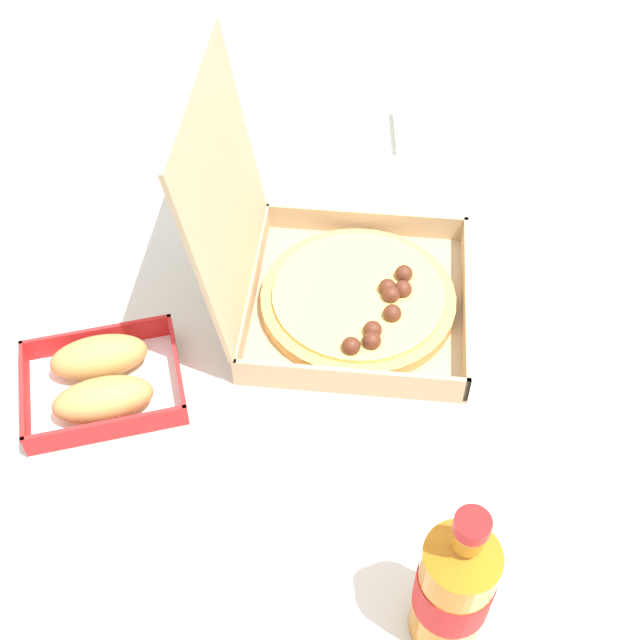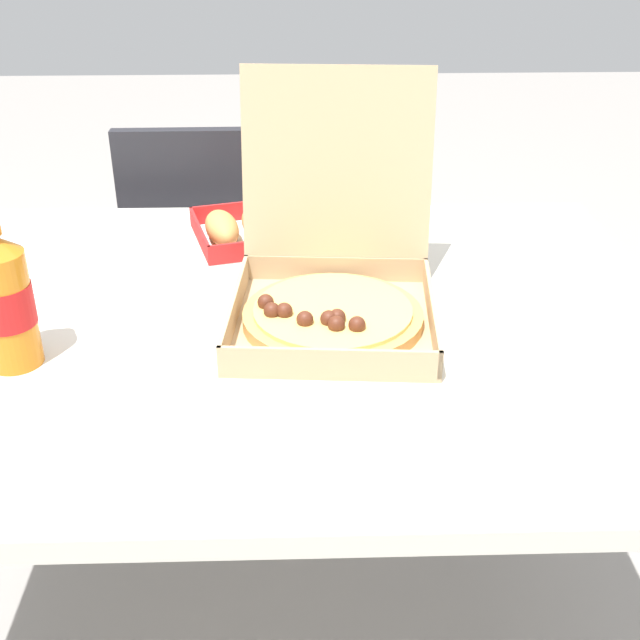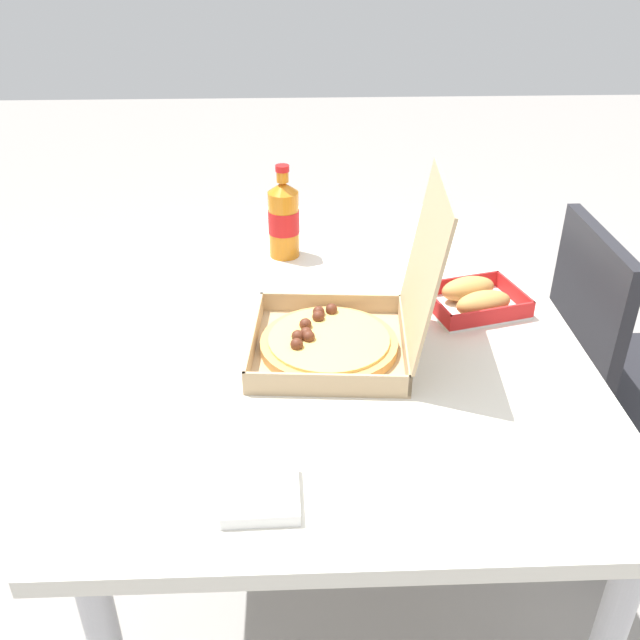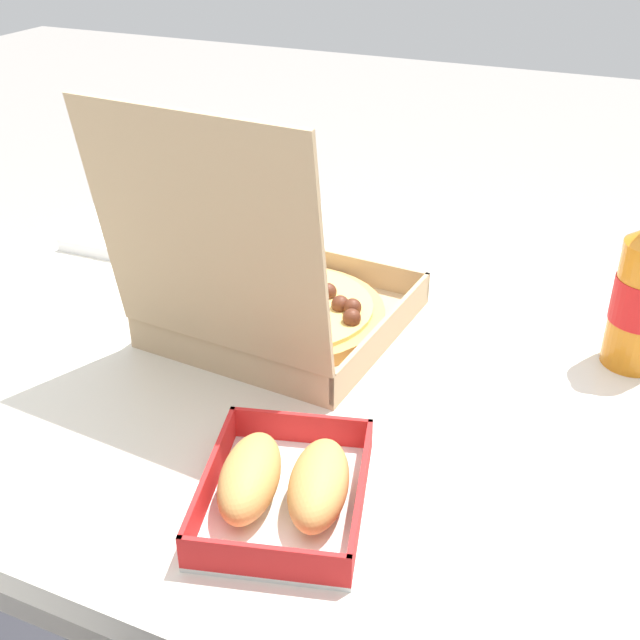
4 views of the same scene
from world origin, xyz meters
name	(u,v)px [view 4 (image 4 of 4)]	position (x,y,z in m)	size (l,w,h in m)	color
dining_table	(360,401)	(0.00, 0.00, 0.63)	(1.26, 0.91, 0.71)	silver
pizza_box_open	(277,302)	(0.12, 0.00, 0.75)	(0.31, 0.36, 0.33)	tan
bread_side_box	(284,485)	(-0.03, 0.28, 0.73)	(0.19, 0.22, 0.06)	white
napkin_pile	(107,237)	(0.50, -0.15, 0.72)	(0.11, 0.11, 0.02)	white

